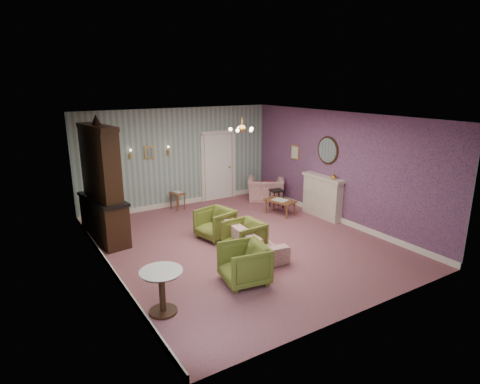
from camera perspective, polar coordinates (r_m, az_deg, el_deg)
floor at (r=9.43m, az=0.26°, el=-7.18°), size 7.00×7.00×0.00m
ceiling at (r=8.74m, az=0.28°, el=10.66°), size 7.00×7.00×0.00m
wall_back at (r=12.01m, az=-8.70°, el=4.83°), size 6.00×0.00×6.00m
wall_front at (r=6.42m, az=17.22°, el=-5.14°), size 6.00×0.00×6.00m
wall_left at (r=7.86m, az=-18.59°, el=-1.50°), size 0.00×7.00×7.00m
wall_right at (r=10.83m, az=13.84°, el=3.40°), size 0.00×7.00×7.00m
wall_right_floral at (r=10.82m, az=13.79°, el=3.39°), size 0.00×7.00×7.00m
door at (r=12.61m, az=-3.12°, el=3.78°), size 1.12×0.12×2.16m
olive_chair_a at (r=7.51m, az=0.57°, el=-9.92°), size 0.87×0.91×0.83m
olive_chair_b at (r=8.79m, az=0.59°, el=-6.21°), size 0.75×0.79×0.77m
olive_chair_c at (r=9.59m, az=-3.56°, el=-4.31°), size 0.86×0.90×0.78m
sofa_chintz at (r=8.86m, az=1.79°, el=-6.09°), size 0.76×1.98×0.75m
wingback_chair at (r=12.55m, az=3.72°, el=0.90°), size 1.31×1.22×0.96m
dresser at (r=9.65m, az=-19.18°, el=1.46°), size 0.81×1.79×2.88m
fireplace at (r=11.22m, az=11.61°, el=-0.64°), size 0.30×1.40×1.16m
mantel_vase at (r=10.77m, az=13.17°, el=2.19°), size 0.15×0.15×0.15m
oval_mirror at (r=11.01m, az=12.35°, el=5.80°), size 0.04×0.76×0.84m
framed_print at (r=12.05m, az=7.84°, el=5.62°), size 0.04×0.34×0.42m
coffee_table at (r=11.34m, az=5.71°, el=-2.16°), size 0.69×0.94×0.43m
side_table_black at (r=11.90m, az=5.21°, el=-0.98°), size 0.44×0.44×0.55m
pedestal_table at (r=6.74m, az=-11.01°, el=-13.73°), size 0.79×0.79×0.76m
nesting_table at (r=11.88m, az=-8.86°, el=-1.14°), size 0.40×0.47×0.54m
gilt_mirror_back at (r=11.61m, az=-12.75°, el=5.52°), size 0.28×0.06×0.36m
sconce_left at (r=11.43m, az=-15.32°, el=5.19°), size 0.16×0.12×0.30m
sconce_right at (r=11.78m, az=-10.19°, el=5.80°), size 0.16×0.12×0.30m
chandelier at (r=8.76m, az=0.28°, el=8.90°), size 0.56×0.56×0.36m
burgundy_cushion at (r=12.40m, az=3.93°, el=0.72°), size 0.41×0.28×0.39m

